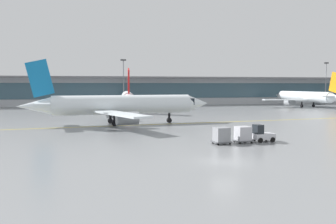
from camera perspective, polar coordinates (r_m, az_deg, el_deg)
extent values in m
plane|color=gray|center=(32.31, 9.05, -7.91)|extent=(400.00, 400.00, 0.00)
cube|color=yellow|center=(60.39, -6.95, -2.16)|extent=(109.67, 9.20, 0.01)
cube|color=#B2B7BC|center=(121.10, -7.49, 3.22)|extent=(216.12, 8.00, 9.00)
cube|color=#385666|center=(117.03, -7.29, 3.41)|extent=(207.47, 0.16, 5.04)
cube|color=slate|center=(119.61, -7.44, 5.51)|extent=(224.76, 11.00, 0.60)
cylinder|color=white|center=(98.19, -6.50, 2.31)|extent=(5.54, 23.78, 3.27)
cone|color=white|center=(111.93, -6.64, 2.56)|extent=(3.48, 4.21, 3.11)
cube|color=black|center=(109.30, -6.62, 2.73)|extent=(2.83, 3.18, 1.15)
cone|color=white|center=(83.79, -6.30, 1.97)|extent=(3.28, 5.48, 2.78)
cube|color=white|center=(96.50, -11.45, 1.69)|extent=(13.67, 7.83, 0.27)
cylinder|color=#999EA3|center=(97.84, -9.81, 1.21)|extent=(2.35, 3.65, 2.02)
cube|color=white|center=(96.83, -1.51, 1.78)|extent=(13.82, 5.48, 0.27)
cylinder|color=#999EA3|center=(98.06, -3.16, 1.27)|extent=(2.35, 3.65, 2.02)
cube|color=red|center=(84.78, -6.34, 4.99)|extent=(0.77, 4.43, 6.17)
cube|color=white|center=(85.19, -7.95, 2.32)|extent=(5.02, 2.77, 0.23)
cube|color=white|center=(85.30, -4.71, 2.35)|extent=(5.02, 2.77, 0.23)
cylinder|color=black|center=(106.54, -6.58, 1.13)|extent=(0.42, 0.42, 1.73)
cylinder|color=black|center=(106.57, -6.57, 0.89)|extent=(0.61, 0.91, 0.87)
cylinder|color=black|center=(96.37, -7.78, 0.77)|extent=(0.42, 0.42, 1.73)
cylinder|color=black|center=(96.39, -7.78, 0.52)|extent=(0.61, 0.91, 0.87)
cylinder|color=black|center=(96.45, -5.15, 0.80)|extent=(0.42, 0.42, 1.73)
cylinder|color=black|center=(96.48, -5.15, 0.54)|extent=(0.61, 0.91, 0.87)
cylinder|color=white|center=(118.61, 21.00, 2.35)|extent=(4.56, 22.95, 3.17)
cone|color=white|center=(129.38, 17.40, 2.58)|extent=(3.24, 3.98, 3.01)
cube|color=black|center=(127.28, 18.04, 2.72)|extent=(2.64, 3.00, 1.11)
cube|color=white|center=(112.34, 18.29, 1.88)|extent=(13.37, 5.74, 0.26)
cylinder|color=#999EA3|center=(115.02, 18.95, 1.47)|extent=(2.16, 3.47, 1.96)
cube|color=white|center=(122.35, 24.53, 1.89)|extent=(13.28, 7.17, 0.26)
cylinder|color=#999EA3|center=(121.75, 23.16, 1.51)|extent=(2.16, 3.47, 1.96)
cube|color=orange|center=(108.62, 25.24, 4.32)|extent=(0.60, 4.28, 5.96)
cube|color=white|center=(107.40, 24.11, 2.33)|extent=(4.78, 2.52, 0.22)
cylinder|color=black|center=(125.11, 18.74, 1.39)|extent=(0.41, 0.41, 1.68)
cylinder|color=black|center=(125.13, 18.73, 1.20)|extent=(0.56, 0.87, 0.84)
cylinder|color=black|center=(115.93, 20.69, 1.12)|extent=(0.41, 0.41, 1.68)
cylinder|color=black|center=(115.95, 20.69, 0.91)|extent=(0.56, 0.87, 0.84)
cylinder|color=black|center=(118.57, 22.34, 1.14)|extent=(0.41, 0.41, 1.68)
cylinder|color=black|center=(118.60, 22.33, 0.94)|extent=(0.56, 0.87, 0.84)
cylinder|color=white|center=(62.08, -7.18, 1.17)|extent=(24.10, 5.23, 3.32)
cone|color=white|center=(66.08, 4.80, 1.38)|extent=(4.23, 3.47, 3.16)
cube|color=black|center=(65.09, 2.64, 1.72)|extent=(3.19, 2.82, 1.16)
cone|color=white|center=(61.11, -20.78, 0.87)|extent=(5.52, 3.24, 2.82)
cube|color=white|center=(70.20, -10.02, 0.76)|extent=(5.77, 14.03, 0.27)
cylinder|color=#999EA3|center=(67.79, -8.47, -0.13)|extent=(3.67, 2.33, 2.05)
cube|color=white|center=(53.45, -7.55, -0.32)|extent=(7.75, 13.90, 0.27)
cylinder|color=#999EA3|center=(56.48, -6.57, -1.00)|extent=(3.67, 2.33, 2.05)
cube|color=#1472B2|center=(60.98, -19.89, 5.12)|extent=(4.49, 0.71, 6.25)
cube|color=white|center=(63.47, -19.37, 1.48)|extent=(2.73, 5.06, 0.23)
cube|color=white|center=(58.59, -19.49, 1.26)|extent=(2.73, 5.06, 0.23)
cylinder|color=black|center=(64.33, 0.19, -0.95)|extent=(0.43, 0.43, 1.76)
cylinder|color=black|center=(64.38, 0.19, -1.34)|extent=(0.92, 0.61, 0.88)
cylinder|color=black|center=(64.16, -9.25, -1.02)|extent=(0.43, 0.43, 1.76)
cylinder|color=black|center=(64.20, -9.24, -1.41)|extent=(0.92, 0.61, 0.88)
cylinder|color=black|center=(59.74, -8.60, -1.41)|extent=(0.43, 0.43, 1.76)
cylinder|color=black|center=(59.78, -8.60, -1.83)|extent=(0.92, 0.61, 0.88)
cube|color=silver|center=(44.46, 15.06, -3.79)|extent=(2.72, 1.63, 0.70)
cube|color=#1E2328|center=(43.94, 14.27, -2.68)|extent=(1.01, 1.32, 1.10)
cylinder|color=black|center=(45.55, 15.46, -4.05)|extent=(0.62, 0.27, 0.60)
cylinder|color=black|center=(44.41, 16.47, -4.28)|extent=(0.62, 0.27, 0.60)
cylinder|color=black|center=(44.63, 13.65, -4.18)|extent=(0.62, 0.27, 0.60)
cylinder|color=black|center=(43.47, 14.63, -4.43)|extent=(0.62, 0.27, 0.60)
cube|color=#595B60|center=(43.04, 11.92, -4.50)|extent=(2.24, 1.79, 0.12)
cube|color=silver|center=(42.92, 11.94, -3.36)|extent=(1.73, 1.64, 1.60)
cylinder|color=black|center=(44.04, 12.30, -4.52)|extent=(0.23, 0.12, 0.22)
cylinder|color=black|center=(42.86, 13.26, -4.79)|extent=(0.23, 0.12, 0.22)
cylinder|color=black|center=(43.30, 10.59, -4.65)|extent=(0.23, 0.12, 0.22)
cylinder|color=black|center=(42.09, 11.52, -4.92)|extent=(0.23, 0.12, 0.22)
cube|color=#595B60|center=(41.70, 8.58, -4.73)|extent=(2.24, 1.79, 0.12)
cube|color=gray|center=(41.57, 8.59, -3.56)|extent=(1.73, 1.64, 1.60)
cylinder|color=black|center=(42.68, 9.05, -4.76)|extent=(0.23, 0.12, 0.22)
cylinder|color=black|center=(41.46, 9.94, -5.04)|extent=(0.23, 0.12, 0.22)
cylinder|color=black|center=(42.02, 7.22, -4.88)|extent=(0.23, 0.12, 0.22)
cylinder|color=black|center=(40.78, 8.08, -5.18)|extent=(0.23, 0.12, 0.22)
cylinder|color=gray|center=(114.62, -7.16, 4.55)|extent=(0.36, 0.36, 14.53)
cube|color=#3F3F42|center=(114.89, -7.20, 8.30)|extent=(1.80, 0.30, 0.50)
cylinder|color=gray|center=(142.47, 24.00, 4.18)|extent=(0.36, 0.36, 14.59)
cube|color=#3F3F42|center=(142.70, 24.09, 7.20)|extent=(1.80, 0.30, 0.50)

